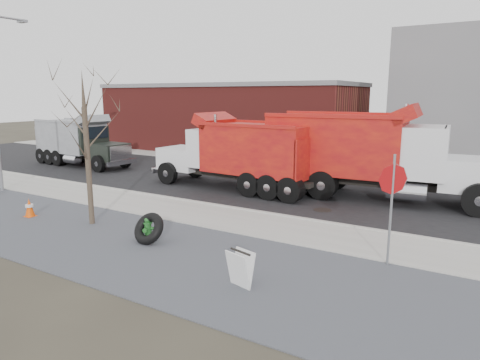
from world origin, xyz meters
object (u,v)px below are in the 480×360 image
Objects in this scene: truck_tire at (149,229)px; dump_truck_grey at (79,140)px; dump_truck_red_a at (367,151)px; dump_truck_red_b at (239,152)px; stop_sign at (392,191)px; sandwich_board at (240,269)px; fire_hydrant at (148,229)px.

dump_truck_grey is at bearing 147.99° from truck_tire.
dump_truck_red_a is at bearing 5.44° from dump_truck_grey.
dump_truck_red_b is at bearing 101.20° from truck_tire.
truck_tire is 8.05m from dump_truck_red_b.
sandwich_board is (-2.63, -3.09, -1.53)m from stop_sign.
stop_sign is at bearing -74.98° from dump_truck_red_a.
sandwich_board is 0.10× the size of dump_truck_red_b.
fire_hydrant is at bearing -119.28° from dump_truck_red_a.
stop_sign is at bearing -0.65° from fire_hydrant.
fire_hydrant is 16.00m from dump_truck_grey.
stop_sign is at bearing 64.69° from sandwich_board.
dump_truck_red_b reaches higher than sandwich_board.
truck_tire is (0.17, -0.14, 0.09)m from fire_hydrant.
fire_hydrant is 4.30m from sandwich_board.
fire_hydrant is 10.06m from dump_truck_red_a.
sandwich_board reaches higher than fire_hydrant.
dump_truck_red_a is at bearing 88.39° from stop_sign.
dump_truck_grey is at bearing -0.28° from dump_truck_red_b.
fire_hydrant is 0.24m from truck_tire.
dump_truck_grey reaches higher than truck_tire.
truck_tire reaches higher than fire_hydrant.
fire_hydrant is at bearing 103.59° from dump_truck_red_b.
fire_hydrant is 0.27× the size of stop_sign.
truck_tire is at bearing -28.38° from dump_truck_grey.
dump_truck_red_a reaches higher than fire_hydrant.
truck_tire is 1.22× the size of sandwich_board.
dump_truck_red_a is 1.44× the size of dump_truck_grey.
truck_tire is 10.10m from dump_truck_red_a.
stop_sign reaches higher than sandwich_board.
fire_hydrant is 0.11× the size of dump_truck_grey.
dump_truck_red_a is 5.74m from dump_truck_red_b.
dump_truck_red_a reaches higher than dump_truck_grey.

